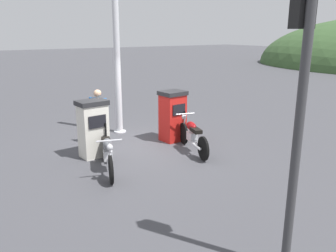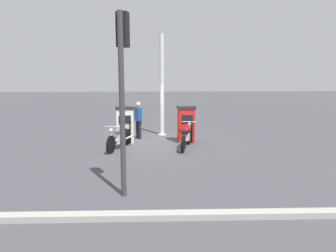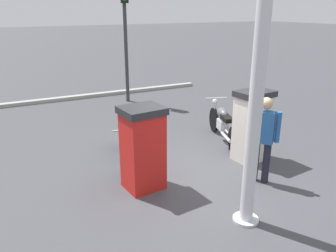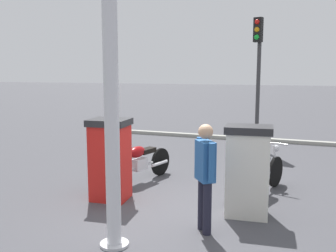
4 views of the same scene
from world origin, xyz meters
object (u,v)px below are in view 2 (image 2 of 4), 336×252
Objects in this scene: fuel_pump_near at (125,124)px; motorcycle_far_pump at (186,136)px; attendant_person at (138,118)px; motorcycle_near_pump at (120,137)px; roadside_traffic_light at (123,74)px; fuel_pump_far at (186,124)px; canopy_support_pole at (162,87)px.

motorcycle_far_pump is (1.12, 2.42, -0.30)m from fuel_pump_near.
motorcycle_near_pump is at bearing -17.75° from attendant_person.
fuel_pump_far is at bearing 160.16° from roadside_traffic_light.
canopy_support_pole reaches higher than fuel_pump_far.
motorcycle_far_pump is at bearing 65.17° from fuel_pump_near.
fuel_pump_near is 0.33× the size of canopy_support_pole.
canopy_support_pole is (-1.71, 1.59, 1.48)m from fuel_pump_near.
attendant_person is 0.41× the size of roadside_traffic_light.
roadside_traffic_light is (6.57, -0.05, 1.76)m from attendant_person.
canopy_support_pole is (-7.42, 1.12, -0.44)m from roadside_traffic_light.
fuel_pump_far is at bearing 66.97° from attendant_person.
canopy_support_pole is (-2.83, -0.83, 1.79)m from motorcycle_far_pump.
motorcycle_far_pump is (1.12, -0.11, -0.31)m from fuel_pump_far.
attendant_person is (-0.86, 0.52, 0.16)m from fuel_pump_near.
fuel_pump_near is 0.38× the size of roadside_traffic_light.
fuel_pump_near is 0.75× the size of motorcycle_far_pump.
roadside_traffic_light reaches higher than fuel_pump_far.
canopy_support_pole is at bearing -151.13° from fuel_pump_far.
motorcycle_far_pump is (-0.01, 2.53, -0.00)m from motorcycle_near_pump.
attendant_person is at bearing 179.57° from roadside_traffic_light.
roadside_traffic_light is at bearing -19.84° from fuel_pump_far.
motorcycle_near_pump is 5.13m from roadside_traffic_light.
roadside_traffic_light is at bearing -8.57° from canopy_support_pole.
roadside_traffic_light reaches higher than attendant_person.
attendant_person is (-1.98, 0.63, 0.47)m from motorcycle_near_pump.
motorcycle_far_pump is 1.24× the size of attendant_person.
fuel_pump_near is 2.53m from fuel_pump_far.
canopy_support_pole is at bearing 137.18° from fuel_pump_near.
attendant_person is (-1.97, -1.90, 0.47)m from motorcycle_far_pump.
canopy_support_pole is (-1.71, -0.94, 1.48)m from fuel_pump_far.
fuel_pump_near is at bearing -31.13° from attendant_person.
motorcycle_near_pump is at bearing -89.82° from motorcycle_far_pump.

